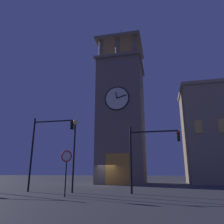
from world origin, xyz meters
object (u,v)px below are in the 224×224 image
(clocktower, at_px, (122,118))
(no_horn_sign, at_px, (66,160))
(traffic_signal_far, at_px, (148,147))
(street_lamp, at_px, (75,141))
(traffic_signal_mid, at_px, (45,141))

(clocktower, xyz_separation_m, no_horn_sign, (0.55, 18.49, -7.49))
(traffic_signal_far, height_order, street_lamp, street_lamp)
(clocktower, bearing_deg, street_lamp, 85.14)
(traffic_signal_far, bearing_deg, clocktower, -72.97)
(traffic_signal_far, relative_size, street_lamp, 0.86)
(traffic_signal_mid, relative_size, no_horn_sign, 2.10)
(clocktower, distance_m, street_lamp, 16.52)
(street_lamp, xyz_separation_m, no_horn_sign, (-0.76, 3.08, -1.70))
(traffic_signal_mid, bearing_deg, no_horn_sign, 138.35)
(street_lamp, bearing_deg, no_horn_sign, 103.94)
(traffic_signal_mid, bearing_deg, traffic_signal_far, 179.74)
(clocktower, xyz_separation_m, street_lamp, (1.31, 15.41, -5.80))
(clocktower, relative_size, no_horn_sign, 8.63)
(no_horn_sign, bearing_deg, traffic_signal_far, -149.25)
(traffic_signal_mid, xyz_separation_m, traffic_signal_far, (-8.81, 0.04, -0.78))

